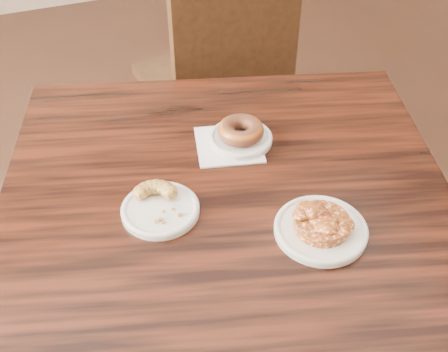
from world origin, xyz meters
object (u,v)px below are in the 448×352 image
object	(u,v)px
apple_fritter	(322,221)
cruller_fragment	(160,202)
chair_far	(210,82)
cafe_table	(227,309)
glazed_donut	(241,130)

from	to	relation	value
apple_fritter	cruller_fragment	bearing A→B (deg)	149.75
chair_far	cruller_fragment	distance (m)	1.01
cafe_table	glazed_donut	world-z (taller)	glazed_donut
apple_fritter	cruller_fragment	xyz separation A→B (m)	(-0.27, 0.16, -0.00)
cafe_table	chair_far	size ratio (longest dim) A/B	1.03
chair_far	cruller_fragment	xyz separation A→B (m)	(-0.41, -0.87, 0.33)
apple_fritter	chair_far	bearing A→B (deg)	82.64
chair_far	apple_fritter	bearing A→B (deg)	75.39
apple_fritter	cruller_fragment	size ratio (longest dim) A/B	1.33
glazed_donut	apple_fritter	bearing A→B (deg)	-82.62
cafe_table	chair_far	distance (m)	0.93
cafe_table	apple_fritter	distance (m)	0.45
glazed_donut	apple_fritter	size ratio (longest dim) A/B	0.72
cafe_table	glazed_donut	distance (m)	0.45
cafe_table	cruller_fragment	bearing A→B (deg)	-170.96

